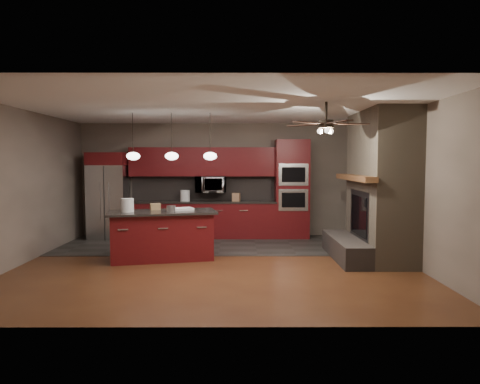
{
  "coord_description": "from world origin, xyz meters",
  "views": [
    {
      "loc": [
        0.4,
        -7.66,
        1.84
      ],
      "look_at": [
        0.43,
        0.6,
        1.27
      ],
      "focal_mm": 32.0,
      "sensor_mm": 36.0,
      "label": 1
    }
  ],
  "objects_px": {
    "paint_can": "(171,209)",
    "cardboard_box": "(155,207)",
    "refrigerator": "(109,196)",
    "paint_tray": "(181,209)",
    "counter_bucket": "(185,196)",
    "counter_box": "(236,197)",
    "kitchen_island": "(163,235)",
    "white_bucket": "(127,205)",
    "oven_tower": "(292,189)",
    "microwave": "(211,184)"
  },
  "relations": [
    {
      "from": "oven_tower",
      "to": "cardboard_box",
      "type": "bearing_deg",
      "value": -143.96
    },
    {
      "from": "paint_can",
      "to": "cardboard_box",
      "type": "distance_m",
      "value": 0.45
    },
    {
      "from": "refrigerator",
      "to": "counter_bucket",
      "type": "bearing_deg",
      "value": 2.54
    },
    {
      "from": "white_bucket",
      "to": "paint_can",
      "type": "bearing_deg",
      "value": 4.12
    },
    {
      "from": "paint_can",
      "to": "counter_box",
      "type": "bearing_deg",
      "value": 62.89
    },
    {
      "from": "microwave",
      "to": "white_bucket",
      "type": "height_order",
      "value": "microwave"
    },
    {
      "from": "paint_can",
      "to": "counter_bucket",
      "type": "height_order",
      "value": "counter_bucket"
    },
    {
      "from": "white_bucket",
      "to": "microwave",
      "type": "bearing_deg",
      "value": 61.19
    },
    {
      "from": "kitchen_island",
      "to": "white_bucket",
      "type": "bearing_deg",
      "value": 179.78
    },
    {
      "from": "cardboard_box",
      "to": "counter_bucket",
      "type": "relative_size",
      "value": 0.72
    },
    {
      "from": "paint_can",
      "to": "counter_box",
      "type": "relative_size",
      "value": 0.86
    },
    {
      "from": "microwave",
      "to": "counter_box",
      "type": "bearing_deg",
      "value": -9.11
    },
    {
      "from": "refrigerator",
      "to": "paint_tray",
      "type": "height_order",
      "value": "refrigerator"
    },
    {
      "from": "oven_tower",
      "to": "paint_can",
      "type": "distance_m",
      "value": 3.52
    },
    {
      "from": "white_bucket",
      "to": "paint_can",
      "type": "xyz_separation_m",
      "value": [
        0.8,
        0.06,
        -0.07
      ]
    },
    {
      "from": "refrigerator",
      "to": "kitchen_island",
      "type": "xyz_separation_m",
      "value": [
        1.69,
        -2.26,
        -0.57
      ]
    },
    {
      "from": "kitchen_island",
      "to": "paint_can",
      "type": "bearing_deg",
      "value": -33.79
    },
    {
      "from": "oven_tower",
      "to": "paint_can",
      "type": "relative_size",
      "value": 14.13
    },
    {
      "from": "microwave",
      "to": "cardboard_box",
      "type": "bearing_deg",
      "value": -113.26
    },
    {
      "from": "paint_tray",
      "to": "counter_box",
      "type": "xyz_separation_m",
      "value": [
        1.05,
        2.12,
        0.06
      ]
    },
    {
      "from": "paint_can",
      "to": "counter_box",
      "type": "xyz_separation_m",
      "value": [
        1.21,
        2.36,
        0.02
      ]
    },
    {
      "from": "paint_can",
      "to": "paint_tray",
      "type": "xyz_separation_m",
      "value": [
        0.16,
        0.24,
        -0.03
      ]
    },
    {
      "from": "refrigerator",
      "to": "counter_box",
      "type": "height_order",
      "value": "refrigerator"
    },
    {
      "from": "kitchen_island",
      "to": "cardboard_box",
      "type": "distance_m",
      "value": 0.58
    },
    {
      "from": "cardboard_box",
      "to": "counter_bucket",
      "type": "xyz_separation_m",
      "value": [
        0.31,
        2.12,
        0.05
      ]
    },
    {
      "from": "paint_tray",
      "to": "counter_bucket",
      "type": "xyz_separation_m",
      "value": [
        -0.2,
        2.17,
        0.09
      ]
    },
    {
      "from": "microwave",
      "to": "counter_bucket",
      "type": "xyz_separation_m",
      "value": [
        -0.62,
        -0.05,
        -0.27
      ]
    },
    {
      "from": "microwave",
      "to": "cardboard_box",
      "type": "height_order",
      "value": "microwave"
    },
    {
      "from": "oven_tower",
      "to": "counter_box",
      "type": "xyz_separation_m",
      "value": [
        -1.35,
        -0.04,
        -0.19
      ]
    },
    {
      "from": "microwave",
      "to": "kitchen_island",
      "type": "bearing_deg",
      "value": -107.73
    },
    {
      "from": "microwave",
      "to": "refrigerator",
      "type": "relative_size",
      "value": 0.35
    },
    {
      "from": "oven_tower",
      "to": "microwave",
      "type": "height_order",
      "value": "oven_tower"
    },
    {
      "from": "microwave",
      "to": "refrigerator",
      "type": "distance_m",
      "value": 2.47
    },
    {
      "from": "paint_tray",
      "to": "counter_box",
      "type": "bearing_deg",
      "value": 39.44
    },
    {
      "from": "oven_tower",
      "to": "counter_box",
      "type": "bearing_deg",
      "value": -178.19
    },
    {
      "from": "refrigerator",
      "to": "kitchen_island",
      "type": "distance_m",
      "value": 2.88
    },
    {
      "from": "white_bucket",
      "to": "counter_bucket",
      "type": "bearing_deg",
      "value": 72.83
    },
    {
      "from": "cardboard_box",
      "to": "counter_bucket",
      "type": "height_order",
      "value": "counter_bucket"
    },
    {
      "from": "paint_can",
      "to": "oven_tower",
      "type": "bearing_deg",
      "value": 43.18
    },
    {
      "from": "counter_bucket",
      "to": "oven_tower",
      "type": "bearing_deg",
      "value": -0.16
    },
    {
      "from": "counter_bucket",
      "to": "refrigerator",
      "type": "bearing_deg",
      "value": -177.46
    },
    {
      "from": "cardboard_box",
      "to": "paint_tray",
      "type": "bearing_deg",
      "value": -24.69
    },
    {
      "from": "refrigerator",
      "to": "white_bucket",
      "type": "bearing_deg",
      "value": -65.83
    },
    {
      "from": "refrigerator",
      "to": "white_bucket",
      "type": "xyz_separation_m",
      "value": [
        1.07,
        -2.39,
        0.01
      ]
    },
    {
      "from": "oven_tower",
      "to": "microwave",
      "type": "bearing_deg",
      "value": 178.34
    },
    {
      "from": "oven_tower",
      "to": "white_bucket",
      "type": "height_order",
      "value": "oven_tower"
    },
    {
      "from": "paint_tray",
      "to": "cardboard_box",
      "type": "relative_size",
      "value": 2.27
    },
    {
      "from": "kitchen_island",
      "to": "counter_bucket",
      "type": "relative_size",
      "value": 8.18
    },
    {
      "from": "paint_can",
      "to": "counter_bucket",
      "type": "distance_m",
      "value": 2.41
    },
    {
      "from": "kitchen_island",
      "to": "counter_box",
      "type": "height_order",
      "value": "counter_box"
    }
  ]
}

